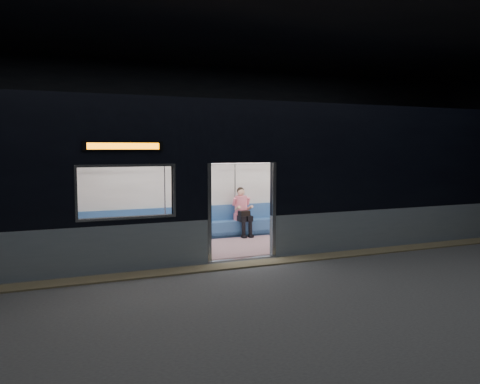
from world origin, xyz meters
TOP-DOWN VIEW (x-y plane):
  - station_floor at (0.00, 0.00)m, footprint 24.00×14.00m
  - station_envelope at (0.00, 0.00)m, footprint 24.00×14.00m
  - tactile_strip at (0.00, 0.55)m, footprint 22.80×0.50m
  - metro_car at (-0.00, 2.54)m, footprint 18.00×3.04m
  - passenger at (1.11, 3.55)m, footprint 0.39×0.64m
  - handbag at (1.08, 3.35)m, footprint 0.31×0.28m
  - transit_map at (3.69, 3.85)m, footprint 1.06×0.03m

SIDE VIEW (x-z plane):
  - station_floor at x=0.00m, z-range -0.01..0.00m
  - tactile_strip at x=0.00m, z-range 0.00..0.03m
  - handbag at x=1.08m, z-range 0.59..0.73m
  - passenger at x=1.11m, z-range 0.12..1.41m
  - transit_map at x=3.69m, z-range 1.15..1.84m
  - metro_car at x=0.00m, z-range 0.17..3.52m
  - station_envelope at x=0.00m, z-range 1.16..6.16m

